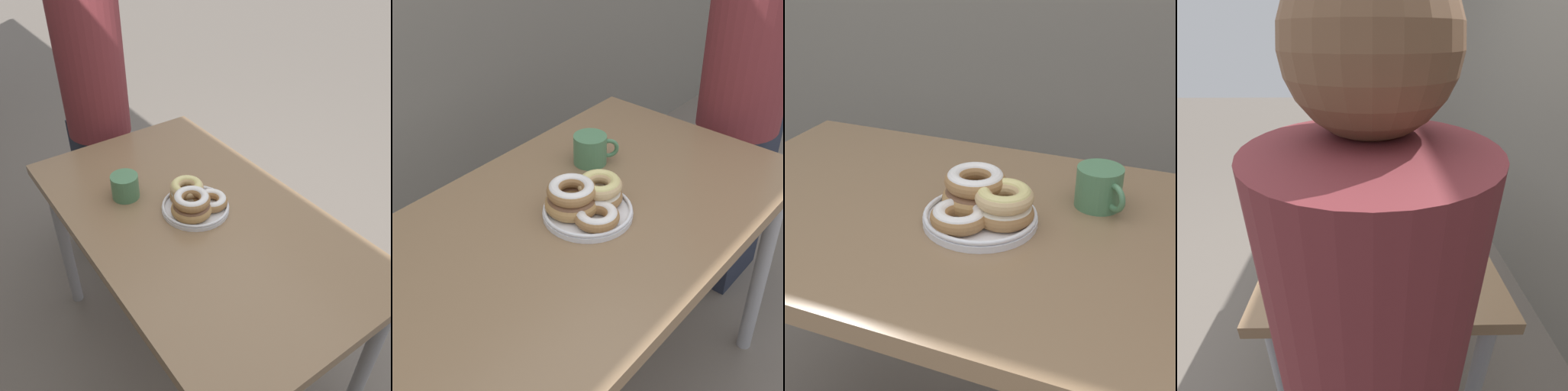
# 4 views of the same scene
# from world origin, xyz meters

# --- Properties ---
(dining_table) EXTENTS (1.25, 0.74, 0.77)m
(dining_table) POSITION_xyz_m (0.00, 0.17, 0.69)
(dining_table) COLOR #846647
(dining_table) RESTS_ON ground_plane
(donut_plate) EXTENTS (0.25, 0.25, 0.09)m
(donut_plate) POSITION_xyz_m (0.03, 0.16, 0.81)
(donut_plate) COLOR white
(donut_plate) RESTS_ON dining_table
(coffee_mug) EXTENTS (0.11, 0.11, 0.09)m
(coffee_mug) POSITION_xyz_m (0.23, 0.31, 0.81)
(coffee_mug) COLOR #4C7F56
(coffee_mug) RESTS_ON dining_table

